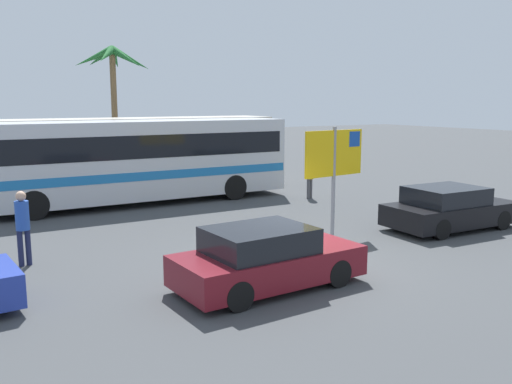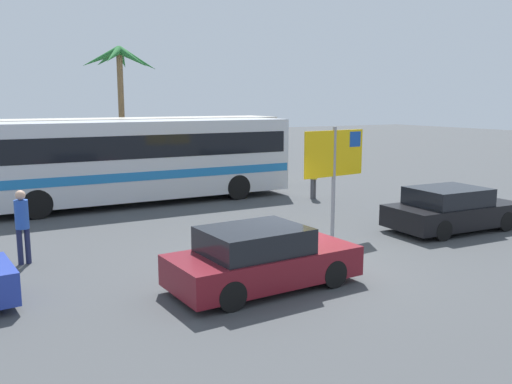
{
  "view_description": "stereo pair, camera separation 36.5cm",
  "coord_description": "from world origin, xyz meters",
  "px_view_note": "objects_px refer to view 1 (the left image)",
  "views": [
    {
      "loc": [
        -7.16,
        -10.29,
        3.9
      ],
      "look_at": [
        0.77,
        3.19,
        1.3
      ],
      "focal_mm": 38.33,
      "sensor_mm": 36.0,
      "label": 1
    },
    {
      "loc": [
        -6.84,
        -10.47,
        3.9
      ],
      "look_at": [
        0.77,
        3.19,
        1.3
      ],
      "focal_mm": 38.33,
      "sensor_mm": 36.0,
      "label": 2
    }
  ],
  "objects_px": {
    "ferry_sign": "(335,157)",
    "pedestrian_near_sign": "(23,222)",
    "car_black": "(449,209)",
    "pedestrian_crossing_lot": "(310,175)",
    "bus_rear_coach": "(141,149)",
    "bus_front_coach": "(132,158)",
    "car_maroon": "(266,259)"
  },
  "relations": [
    {
      "from": "ferry_sign",
      "to": "pedestrian_near_sign",
      "type": "relative_size",
      "value": 1.76
    },
    {
      "from": "car_black",
      "to": "pedestrian_crossing_lot",
      "type": "height_order",
      "value": "pedestrian_crossing_lot"
    },
    {
      "from": "bus_rear_coach",
      "to": "ferry_sign",
      "type": "relative_size",
      "value": 3.81
    },
    {
      "from": "bus_front_coach",
      "to": "ferry_sign",
      "type": "height_order",
      "value": "ferry_sign"
    },
    {
      "from": "bus_front_coach",
      "to": "ferry_sign",
      "type": "bearing_deg",
      "value": -67.46
    },
    {
      "from": "bus_rear_coach",
      "to": "pedestrian_crossing_lot",
      "type": "xyz_separation_m",
      "value": [
        5.04,
        -5.86,
        -0.81
      ]
    },
    {
      "from": "bus_front_coach",
      "to": "bus_rear_coach",
      "type": "distance_m",
      "value": 3.66
    },
    {
      "from": "bus_rear_coach",
      "to": "car_maroon",
      "type": "distance_m",
      "value": 14.34
    },
    {
      "from": "bus_front_coach",
      "to": "car_black",
      "type": "relative_size",
      "value": 2.88
    },
    {
      "from": "bus_rear_coach",
      "to": "car_black",
      "type": "relative_size",
      "value": 2.88
    },
    {
      "from": "car_black",
      "to": "bus_front_coach",
      "type": "bearing_deg",
      "value": 130.3
    },
    {
      "from": "ferry_sign",
      "to": "car_black",
      "type": "distance_m",
      "value": 4.21
    },
    {
      "from": "ferry_sign",
      "to": "pedestrian_near_sign",
      "type": "height_order",
      "value": "ferry_sign"
    },
    {
      "from": "bus_rear_coach",
      "to": "pedestrian_near_sign",
      "type": "relative_size",
      "value": 6.71
    },
    {
      "from": "bus_front_coach",
      "to": "pedestrian_near_sign",
      "type": "height_order",
      "value": "bus_front_coach"
    },
    {
      "from": "car_maroon",
      "to": "pedestrian_near_sign",
      "type": "xyz_separation_m",
      "value": [
        -4.17,
        4.28,
        0.44
      ]
    },
    {
      "from": "pedestrian_crossing_lot",
      "to": "pedestrian_near_sign",
      "type": "height_order",
      "value": "pedestrian_near_sign"
    },
    {
      "from": "bus_rear_coach",
      "to": "car_maroon",
      "type": "bearing_deg",
      "value": -98.48
    },
    {
      "from": "pedestrian_near_sign",
      "to": "ferry_sign",
      "type": "bearing_deg",
      "value": -109.73
    },
    {
      "from": "car_black",
      "to": "pedestrian_crossing_lot",
      "type": "relative_size",
      "value": 2.55
    },
    {
      "from": "car_black",
      "to": "car_maroon",
      "type": "distance_m",
      "value": 7.89
    },
    {
      "from": "ferry_sign",
      "to": "car_black",
      "type": "relative_size",
      "value": 0.76
    },
    {
      "from": "bus_front_coach",
      "to": "car_maroon",
      "type": "height_order",
      "value": "bus_front_coach"
    },
    {
      "from": "ferry_sign",
      "to": "car_black",
      "type": "height_order",
      "value": "ferry_sign"
    },
    {
      "from": "bus_front_coach",
      "to": "car_maroon",
      "type": "relative_size",
      "value": 2.97
    },
    {
      "from": "car_black",
      "to": "car_maroon",
      "type": "relative_size",
      "value": 1.03
    },
    {
      "from": "ferry_sign",
      "to": "car_maroon",
      "type": "bearing_deg",
      "value": -152.63
    },
    {
      "from": "bus_rear_coach",
      "to": "pedestrian_crossing_lot",
      "type": "relative_size",
      "value": 7.35
    },
    {
      "from": "bus_front_coach",
      "to": "ferry_sign",
      "type": "relative_size",
      "value": 3.81
    },
    {
      "from": "bus_front_coach",
      "to": "car_black",
      "type": "bearing_deg",
      "value": -51.99
    },
    {
      "from": "pedestrian_crossing_lot",
      "to": "car_maroon",
      "type": "bearing_deg",
      "value": 117.09
    },
    {
      "from": "car_maroon",
      "to": "bus_front_coach",
      "type": "bearing_deg",
      "value": 83.68
    }
  ]
}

